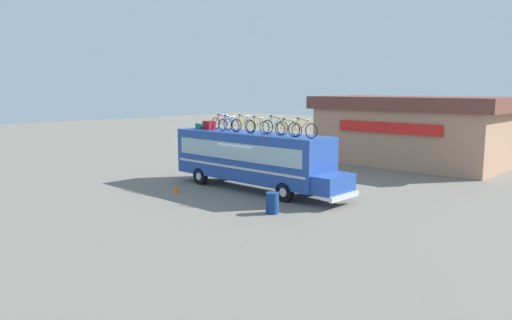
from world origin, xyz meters
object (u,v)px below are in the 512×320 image
Objects in this scene: luggage_bag_1 at (201,126)px; luggage_bag_2 at (209,125)px; rooftop_bicycle_6 at (288,129)px; traffic_cone at (176,188)px; rooftop_bicycle_5 at (275,127)px; rooftop_bicycle_1 at (222,123)px; trash_bin at (272,203)px; rooftop_bicycle_3 at (243,125)px; rooftop_bicycle_4 at (258,126)px; rooftop_bicycle_2 at (229,125)px; rooftop_bicycle_7 at (302,130)px; bus at (253,157)px.

luggage_bag_1 is 0.85× the size of luggage_bag_2.
luggage_bag_1 is 0.28× the size of rooftop_bicycle_6.
rooftop_bicycle_5 is at bearing 40.64° from traffic_cone.
rooftop_bicycle_1 is 0.98× the size of rooftop_bicycle_6.
trash_bin is at bearing -25.77° from rooftop_bicycle_1.
rooftop_bicycle_3 is at bearing 58.74° from traffic_cone.
luggage_bag_1 is at bearing 178.93° from rooftop_bicycle_4.
rooftop_bicycle_5 reaches higher than rooftop_bicycle_2.
rooftop_bicycle_4 is 1.99m from rooftop_bicycle_6.
rooftop_bicycle_6 is 6.66m from traffic_cone.
rooftop_bicycle_3 is (3.56, -0.10, 0.24)m from luggage_bag_1.
rooftop_bicycle_5 is (0.97, 0.24, 0.03)m from rooftop_bicycle_4.
rooftop_bicycle_3 reaches higher than rooftop_bicycle_7.
rooftop_bicycle_1 is at bearing 173.06° from rooftop_bicycle_4.
luggage_bag_2 is 8.44m from trash_bin.
rooftop_bicycle_2 is 0.95× the size of rooftop_bicycle_7.
rooftop_bicycle_4 is at bearing 0.86° from rooftop_bicycle_3.
rooftop_bicycle_2 is 6.90m from trash_bin.
bus reaches higher than traffic_cone.
rooftop_bicycle_4 is 0.95× the size of rooftop_bicycle_5.
rooftop_bicycle_3 reaches higher than rooftop_bicycle_2.
rooftop_bicycle_3 is 4.05m from rooftop_bicycle_7.
rooftop_bicycle_5 is (5.58, 0.15, 0.24)m from luggage_bag_1.
rooftop_bicycle_5 reaches higher than rooftop_bicycle_4.
rooftop_bicycle_6 is (4.03, 0.19, -0.01)m from rooftop_bicycle_2.
rooftop_bicycle_2 is 5.05m from rooftop_bicycle_7.
luggage_bag_1 is 0.29× the size of rooftop_bicycle_2.
luggage_bag_1 is 4.68m from traffic_cone.
rooftop_bicycle_4 is at bearing -166.21° from rooftop_bicycle_5.
rooftop_bicycle_1 is 0.98× the size of rooftop_bicycle_5.
traffic_cone is at bearing -125.73° from bus.
luggage_bag_1 is 7.62m from rooftop_bicycle_7.
luggage_bag_1 is at bearing 160.19° from trash_bin.
rooftop_bicycle_5 reaches higher than luggage_bag_1.
luggage_bag_1 is 3.57m from rooftop_bicycle_3.
rooftop_bicycle_1 is at bearing 155.54° from rooftop_bicycle_2.
luggage_bag_1 is 1.04× the size of traffic_cone.
trash_bin is at bearing -50.20° from rooftop_bicycle_5.
bus is at bearing 1.95° from luggage_bag_1.
rooftop_bicycle_1 is 1.22m from rooftop_bicycle_2.
rooftop_bicycle_5 is 1.00× the size of rooftop_bicycle_6.
rooftop_bicycle_4 is (4.61, -0.09, 0.22)m from luggage_bag_1.
rooftop_bicycle_7 is at bearing 0.26° from rooftop_bicycle_2.
luggage_bag_2 is 2.81m from rooftop_bicycle_3.
rooftop_bicycle_1 is (1.45, 0.30, 0.22)m from luggage_bag_1.
rooftop_bicycle_5 is at bearing 1.57° from luggage_bag_1.
rooftop_bicycle_1 is at bearing 11.57° from luggage_bag_1.
rooftop_bicycle_4 reaches higher than bus.
rooftop_bicycle_1 reaches higher than trash_bin.
rooftop_bicycle_2 is 0.96× the size of rooftop_bicycle_5.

